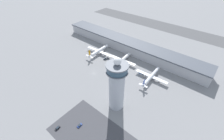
# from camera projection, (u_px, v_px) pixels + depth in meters

# --- Properties ---
(ground_plane) EXTENTS (1000.00, 1000.00, 0.00)m
(ground_plane) POSITION_uv_depth(u_px,v_px,m) (94.00, 73.00, 176.49)
(ground_plane) COLOR gray
(terminal_building) EXTENTS (219.90, 25.00, 14.97)m
(terminal_building) POSITION_uv_depth(u_px,v_px,m) (128.00, 45.00, 214.21)
(terminal_building) COLOR #B2B2B7
(terminal_building) RESTS_ON ground
(runway_strip) EXTENTS (329.85, 44.00, 0.01)m
(runway_strip) POSITION_uv_depth(u_px,v_px,m) (162.00, 26.00, 289.54)
(runway_strip) COLOR #515154
(runway_strip) RESTS_ON ground
(control_tower) EXTENTS (17.79, 17.79, 52.65)m
(control_tower) POSITION_uv_depth(u_px,v_px,m) (117.00, 85.00, 123.80)
(control_tower) COLOR #ADB2BC
(control_tower) RESTS_ON ground
(parking_lot_surface) EXTENTS (64.00, 40.00, 0.01)m
(parking_lot_surface) POSITION_uv_depth(u_px,v_px,m) (91.00, 135.00, 116.60)
(parking_lot_surface) COLOR #424247
(parking_lot_surface) RESTS_ON ground
(airplane_gate_alpha) EXTENTS (41.35, 37.46, 13.83)m
(airplane_gate_alpha) POSITION_uv_depth(u_px,v_px,m) (99.00, 51.00, 207.26)
(airplane_gate_alpha) COLOR white
(airplane_gate_alpha) RESTS_ON ground
(airplane_gate_bravo) EXTENTS (37.03, 36.43, 12.90)m
(airplane_gate_bravo) POSITION_uv_depth(u_px,v_px,m) (122.00, 60.00, 190.62)
(airplane_gate_bravo) COLOR white
(airplane_gate_bravo) RESTS_ON ground
(airplane_gate_charlie) EXTENTS (37.67, 38.24, 11.70)m
(airplane_gate_charlie) POSITION_uv_depth(u_px,v_px,m) (151.00, 76.00, 165.26)
(airplane_gate_charlie) COLOR silver
(airplane_gate_charlie) RESTS_ON ground
(service_truck_catering) EXTENTS (5.62, 7.08, 3.01)m
(service_truck_catering) POSITION_uv_depth(u_px,v_px,m) (106.00, 59.00, 199.02)
(service_truck_catering) COLOR black
(service_truck_catering) RESTS_ON ground
(service_truck_fuel) EXTENTS (6.66, 5.84, 2.67)m
(service_truck_fuel) POSITION_uv_depth(u_px,v_px,m) (114.00, 77.00, 169.71)
(service_truck_fuel) COLOR black
(service_truck_fuel) RESTS_ON ground
(service_truck_baggage) EXTENTS (8.65, 5.01, 2.66)m
(service_truck_baggage) POSITION_uv_depth(u_px,v_px,m) (142.00, 73.00, 175.44)
(service_truck_baggage) COLOR black
(service_truck_baggage) RESTS_ON ground
(car_white_wagon) EXTENTS (1.98, 4.38, 1.42)m
(car_white_wagon) POSITION_uv_depth(u_px,v_px,m) (80.00, 125.00, 122.57)
(car_white_wagon) COLOR black
(car_white_wagon) RESTS_ON ground
(car_grey_coupe) EXTENTS (1.99, 4.44, 1.51)m
(car_grey_coupe) POSITION_uv_depth(u_px,v_px,m) (58.00, 128.00, 120.68)
(car_grey_coupe) COLOR black
(car_grey_coupe) RESTS_ON ground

